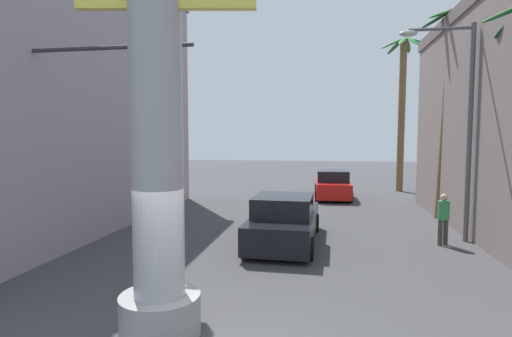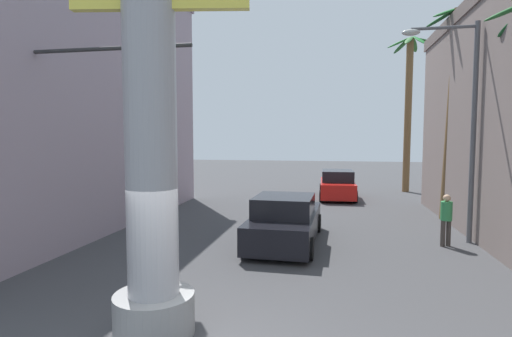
% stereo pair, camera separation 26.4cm
% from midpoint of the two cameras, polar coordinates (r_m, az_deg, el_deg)
% --- Properties ---
extents(ground_plane, '(87.14, 87.14, 0.00)m').
position_cam_midpoint_polar(ground_plane, '(16.00, 2.17, -7.67)').
color(ground_plane, '#424244').
extents(neon_sign_pole, '(3.22, 1.36, 11.03)m').
position_cam_midpoint_polar(neon_sign_pole, '(6.96, -15.29, 17.48)').
color(neon_sign_pole, '#9E9EA3').
rests_on(neon_sign_pole, ground).
extents(street_lamp, '(2.31, 0.28, 6.92)m').
position_cam_midpoint_polar(street_lamp, '(14.26, 26.50, 7.33)').
color(street_lamp, '#59595E').
rests_on(street_lamp, ground).
extents(traffic_light_mast, '(5.36, 0.32, 5.64)m').
position_cam_midpoint_polar(traffic_light_mast, '(11.42, -27.08, 7.31)').
color(traffic_light_mast, '#333333').
rests_on(traffic_light_mast, ground).
extents(car_lead, '(2.13, 4.87, 1.56)m').
position_cam_midpoint_polar(car_lead, '(12.77, 3.49, -7.54)').
color(car_lead, black).
rests_on(car_lead, ground).
extents(car_far, '(2.03, 4.34, 1.56)m').
position_cam_midpoint_polar(car_far, '(22.65, 10.54, -2.31)').
color(car_far, black).
rests_on(car_far, ground).
extents(palm_tree_far_right, '(2.92, 2.79, 9.52)m').
position_cam_midpoint_polar(palm_tree_far_right, '(26.50, 19.88, 8.82)').
color(palm_tree_far_right, brown).
rests_on(palm_tree_far_right, ground).
extents(palm_tree_mid_right, '(2.70, 2.76, 8.54)m').
position_cam_midpoint_polar(palm_tree_mid_right, '(18.03, 25.47, 9.48)').
color(palm_tree_mid_right, brown).
rests_on(palm_tree_mid_right, ground).
extents(pedestrian_mid_right, '(0.45, 0.45, 1.61)m').
position_cam_midpoint_polar(pedestrian_mid_right, '(13.72, 24.71, -6.10)').
color(pedestrian_mid_right, '#3F3833').
rests_on(pedestrian_mid_right, ground).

